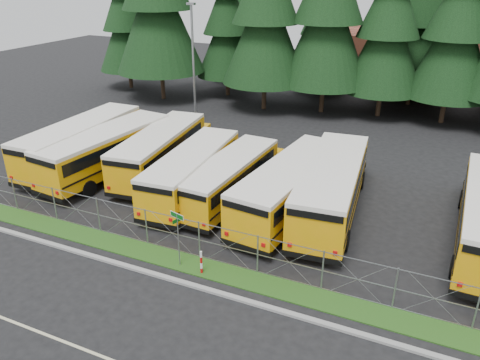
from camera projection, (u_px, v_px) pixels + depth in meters
name	position (u px, v px, depth m)	size (l,w,h in m)	color
ground	(227.00, 252.00, 23.09)	(120.00, 120.00, 0.00)	black
curb	(197.00, 287.00, 20.50)	(50.00, 0.25, 0.12)	gray
grass_verge	(212.00, 270.00, 21.67)	(50.00, 1.40, 0.06)	#1C4112
chainlink_fence	(218.00, 245.00, 21.84)	(44.00, 0.10, 2.00)	gray
brick_building	(428.00, 62.00, 52.76)	(22.00, 10.00, 6.00)	brown
bus_0	(86.00, 143.00, 32.61)	(2.87, 12.16, 3.19)	#D99906
bus_1	(112.00, 152.00, 31.23)	(2.80, 11.87, 3.11)	#D99906
bus_2	(163.00, 151.00, 31.46)	(2.68, 11.37, 2.98)	#D99906
bus_3	(195.00, 172.00, 28.43)	(2.59, 10.99, 2.88)	#D99906
bus_4	(232.00, 179.00, 27.73)	(2.45, 10.38, 2.72)	#D99906
bus_5	(293.00, 187.00, 26.22)	(2.78, 11.78, 3.09)	#D99906
bus_6	(332.00, 188.00, 25.99)	(2.89, 12.26, 3.21)	#D99906
street_sign	(178.00, 228.00, 21.19)	(0.81, 0.54, 2.81)	gray
striped_bollard	(201.00, 263.00, 21.21)	(0.11, 0.11, 1.20)	#B20C0C
light_standard	(193.00, 60.00, 39.87)	(0.70, 0.35, 10.14)	gray
conifer_0	(125.00, 23.00, 51.29)	(6.40, 6.40, 14.16)	black
conifer_2	(227.00, 27.00, 48.12)	(6.46, 6.46, 14.28)	black
conifer_3	(266.00, 13.00, 42.50)	(8.06, 8.06, 17.83)	black
conifer_4	(328.00, 13.00, 41.47)	(8.20, 8.20, 18.14)	black
conifer_5	(388.00, 28.00, 40.75)	(7.15, 7.15, 15.81)	black
conifer_6	(458.00, 29.00, 38.80)	(7.29, 7.29, 16.12)	black
conifer_10	(239.00, 4.00, 53.80)	(7.96, 7.96, 17.59)	black
conifer_11	(324.00, 28.00, 48.99)	(6.26, 6.26, 13.85)	black
conifer_12	(421.00, 16.00, 44.12)	(7.74, 7.74, 17.12)	black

